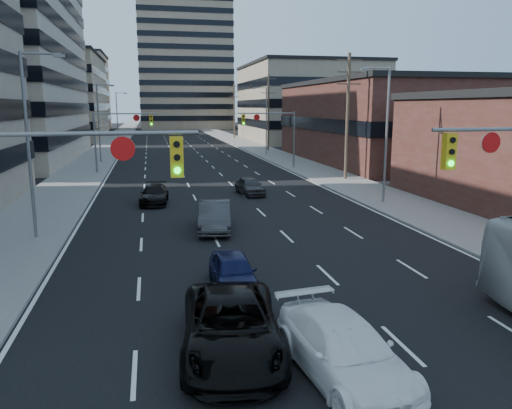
{
  "coord_description": "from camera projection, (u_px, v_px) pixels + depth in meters",
  "views": [
    {
      "loc": [
        -4.79,
        -5.64,
        6.49
      ],
      "look_at": [
        -0.28,
        15.67,
        2.2
      ],
      "focal_mm": 35.0,
      "sensor_mm": 36.0,
      "label": 1
    }
  ],
  "objects": [
    {
      "name": "road_surface",
      "position": [
        168.0,
        131.0,
        132.42
      ],
      "size": [
        18.0,
        300.0,
        0.02
      ],
      "primitive_type": "cube",
      "color": "black",
      "rests_on": "ground"
    },
    {
      "name": "streetlight_right_far",
      "position": [
        265.0,
        117.0,
        66.35
      ],
      "size": [
        2.03,
        0.22,
        9.0
      ],
      "color": "slate",
      "rests_on": "ground"
    },
    {
      "name": "streetlight_left_mid",
      "position": [
        100.0,
        119.0,
        57.36
      ],
      "size": [
        2.03,
        0.22,
        9.0
      ],
      "color": "slate",
      "rests_on": "ground"
    },
    {
      "name": "streetlight_left_far",
      "position": [
        118.0,
        114.0,
        90.95
      ],
      "size": [
        2.03,
        0.22,
        9.0
      ],
      "color": "slate",
      "rests_on": "ground"
    },
    {
      "name": "streetlight_right_near",
      "position": [
        385.0,
        129.0,
        32.76
      ],
      "size": [
        2.03,
        0.22,
        9.0
      ],
      "color": "slate",
      "rests_on": "ground"
    },
    {
      "name": "office_left_far",
      "position": [
        48.0,
        99.0,
        97.21
      ],
      "size": [
        20.0,
        30.0,
        16.0
      ],
      "primitive_type": "cube",
      "color": "gray",
      "rests_on": "ground"
    },
    {
      "name": "apartment_tower",
      "position": [
        183.0,
        29.0,
        147.23
      ],
      "size": [
        26.0,
        26.0,
        58.0
      ],
      "primitive_type": "cube",
      "color": "gray",
      "rests_on": "ground"
    },
    {
      "name": "sedan_grey_right",
      "position": [
        250.0,
        186.0,
        37.21
      ],
      "size": [
        1.93,
        4.01,
        1.32
      ],
      "primitive_type": "imported",
      "rotation": [
        0.0,
        0.0,
        0.1
      ],
      "color": "#333436",
      "rests_on": "ground"
    },
    {
      "name": "storefront_right_mid",
      "position": [
        395.0,
        123.0,
        59.64
      ],
      "size": [
        20.0,
        30.0,
        9.0
      ],
      "primitive_type": "cube",
      "color": "#472119",
      "rests_on": "ground"
    },
    {
      "name": "signal_far_right",
      "position": [
        273.0,
        128.0,
        51.56
      ],
      "size": [
        6.09,
        0.33,
        6.0
      ],
      "color": "slate",
      "rests_on": "ground"
    },
    {
      "name": "sidewalk_left",
      "position": [
        123.0,
        131.0,
        130.07
      ],
      "size": [
        5.0,
        300.0,
        0.15
      ],
      "primitive_type": "cube",
      "color": "slate",
      "rests_on": "ground"
    },
    {
      "name": "bg_block_right",
      "position": [
        285.0,
        108.0,
        137.76
      ],
      "size": [
        22.0,
        22.0,
        12.0
      ],
      "primitive_type": "cube",
      "color": "gray",
      "rests_on": "ground"
    },
    {
      "name": "streetlight_left_near",
      "position": [
        31.0,
        137.0,
        23.76
      ],
      "size": [
        2.03,
        0.22,
        9.0
      ],
      "color": "slate",
      "rests_on": "ground"
    },
    {
      "name": "utility_pole_distant",
      "position": [
        234.0,
        110.0,
        101.15
      ],
      "size": [
        2.2,
        0.28,
        11.0
      ],
      "color": "#4C3D2D",
      "rests_on": "ground"
    },
    {
      "name": "white_van",
      "position": [
        344.0,
        350.0,
        12.02
      ],
      "size": [
        2.62,
        5.22,
        1.45
      ],
      "primitive_type": "imported",
      "rotation": [
        0.0,
        0.0,
        0.12
      ],
      "color": "white",
      "rests_on": "ground"
    },
    {
      "name": "office_right_far",
      "position": [
        307.0,
        104.0,
        95.83
      ],
      "size": [
        22.0,
        28.0,
        14.0
      ],
      "primitive_type": "cube",
      "color": "gray",
      "rests_on": "ground"
    },
    {
      "name": "bg_block_left",
      "position": [
        60.0,
        93.0,
        134.4
      ],
      "size": [
        24.0,
        24.0,
        20.0
      ],
      "primitive_type": "cube",
      "color": "#ADA089",
      "rests_on": "ground"
    },
    {
      "name": "signal_far_left",
      "position": [
        119.0,
        129.0,
        48.44
      ],
      "size": [
        6.09,
        0.33,
        6.0
      ],
      "color": "slate",
      "rests_on": "ground"
    },
    {
      "name": "sedan_black_far",
      "position": [
        154.0,
        194.0,
        33.78
      ],
      "size": [
        2.14,
        4.5,
        1.27
      ],
      "primitive_type": "imported",
      "rotation": [
        0.0,
        0.0,
        -0.09
      ],
      "color": "black",
      "rests_on": "ground"
    },
    {
      "name": "sidewalk_right",
      "position": [
        211.0,
        131.0,
        134.74
      ],
      "size": [
        5.0,
        300.0,
        0.15
      ],
      "primitive_type": "cube",
      "color": "slate",
      "rests_on": "ground"
    },
    {
      "name": "utility_pole_block",
      "position": [
        347.0,
        115.0,
        43.56
      ],
      "size": [
        2.2,
        0.28,
        11.0
      ],
      "color": "#4C3D2D",
      "rests_on": "ground"
    },
    {
      "name": "sedan_grey_center",
      "position": [
        215.0,
        216.0,
        26.44
      ],
      "size": [
        2.22,
        4.84,
        1.54
      ],
      "primitive_type": "imported",
      "rotation": [
        0.0,
        0.0,
        -0.13
      ],
      "color": "#343437",
      "rests_on": "ground"
    },
    {
      "name": "signal_near_left",
      "position": [
        48.0,
        191.0,
        12.96
      ],
      "size": [
        6.59,
        0.33,
        6.0
      ],
      "color": "slate",
      "rests_on": "ground"
    },
    {
      "name": "sedan_blue",
      "position": [
        233.0,
        272.0,
        17.91
      ],
      "size": [
        1.6,
        3.86,
        1.31
      ],
      "primitive_type": "imported",
      "rotation": [
        0.0,
        0.0,
        -0.01
      ],
      "color": "#0E123A",
      "rests_on": "ground"
    },
    {
      "name": "utility_pole_midblock",
      "position": [
        268.0,
        111.0,
        72.35
      ],
      "size": [
        2.2,
        0.28,
        11.0
      ],
      "color": "#4C3D2D",
      "rests_on": "ground"
    },
    {
      "name": "black_pickup",
      "position": [
        232.0,
        326.0,
        13.2
      ],
      "size": [
        3.14,
        5.8,
        1.55
      ],
      "primitive_type": "imported",
      "rotation": [
        0.0,
        0.0,
        -0.11
      ],
      "color": "black",
      "rests_on": "ground"
    }
  ]
}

